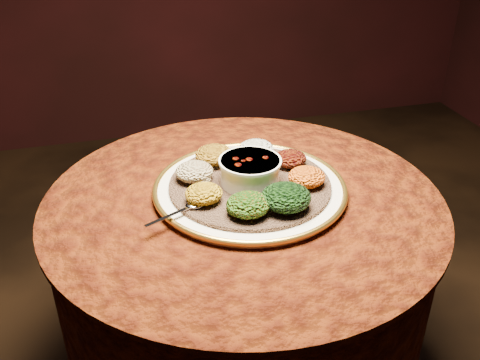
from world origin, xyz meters
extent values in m
cylinder|color=black|center=(0.00, 0.00, 0.34)|extent=(0.12, 0.12, 0.68)
cylinder|color=black|center=(0.00, 0.00, 0.70)|extent=(0.80, 0.80, 0.04)
cylinder|color=#471806|center=(0.00, 0.00, 0.56)|extent=(0.93, 0.93, 0.34)
cylinder|color=#471806|center=(0.00, 0.00, 0.73)|extent=(0.96, 0.96, 0.01)
cylinder|color=white|center=(0.02, 0.02, 0.74)|extent=(0.55, 0.55, 0.02)
torus|color=gold|center=(0.02, 0.02, 0.75)|extent=(0.47, 0.47, 0.01)
cylinder|color=brown|center=(0.02, 0.02, 0.76)|extent=(0.42, 0.42, 0.01)
cylinder|color=white|center=(0.02, 0.02, 0.79)|extent=(0.14, 0.14, 0.06)
cylinder|color=white|center=(0.02, 0.02, 0.82)|extent=(0.15, 0.15, 0.01)
cylinder|color=#601704|center=(0.02, 0.02, 0.81)|extent=(0.12, 0.12, 0.01)
ellipsoid|color=silver|center=(-0.13, -0.06, 0.77)|extent=(0.04, 0.03, 0.01)
cube|color=silver|center=(-0.19, -0.09, 0.77)|extent=(0.11, 0.06, 0.00)
ellipsoid|color=white|center=(0.07, 0.14, 0.78)|extent=(0.09, 0.09, 0.05)
ellipsoid|color=black|center=(0.14, 0.07, 0.78)|extent=(0.08, 0.08, 0.04)
ellipsoid|color=#AA5C0E|center=(0.15, -0.03, 0.78)|extent=(0.09, 0.08, 0.04)
ellipsoid|color=black|center=(0.07, -0.11, 0.79)|extent=(0.11, 0.11, 0.05)
ellipsoid|color=#AE280B|center=(-0.02, -0.11, 0.79)|extent=(0.10, 0.09, 0.05)
ellipsoid|color=#BA8910|center=(-0.10, -0.04, 0.78)|extent=(0.09, 0.08, 0.04)
ellipsoid|color=maroon|center=(-0.11, 0.06, 0.78)|extent=(0.09, 0.09, 0.04)
ellipsoid|color=#996A12|center=(-0.04, 0.14, 0.79)|extent=(0.10, 0.09, 0.05)
camera|label=1|loc=(-0.29, -1.05, 1.41)|focal=40.00mm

